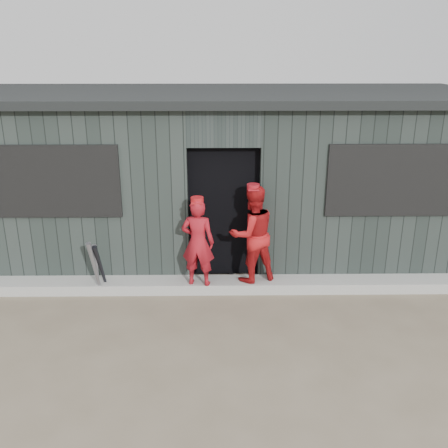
{
  "coord_description": "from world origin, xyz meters",
  "views": [
    {
      "loc": [
        -0.08,
        -4.57,
        3.25
      ],
      "look_at": [
        0.0,
        1.8,
        1.0
      ],
      "focal_mm": 40.0,
      "sensor_mm": 36.0,
      "label": 1
    }
  ],
  "objects_px": {
    "bat_left": "(97,270)",
    "bat_right": "(101,269)",
    "bat_mid": "(95,269)",
    "player_red_left": "(198,243)",
    "player_red_right": "(252,234)",
    "player_grey_back": "(240,237)",
    "dugout": "(223,173)"
  },
  "relations": [
    {
      "from": "bat_left",
      "to": "bat_right",
      "type": "distance_m",
      "value": 0.06
    },
    {
      "from": "bat_mid",
      "to": "player_red_left",
      "type": "relative_size",
      "value": 0.7
    },
    {
      "from": "bat_right",
      "to": "player_red_right",
      "type": "relative_size",
      "value": 0.59
    },
    {
      "from": "bat_mid",
      "to": "player_red_right",
      "type": "height_order",
      "value": "player_red_right"
    },
    {
      "from": "player_grey_back",
      "to": "player_red_left",
      "type": "bearing_deg",
      "value": 50.64
    },
    {
      "from": "player_red_left",
      "to": "player_grey_back",
      "type": "xyz_separation_m",
      "value": [
        0.6,
        0.69,
        -0.18
      ]
    },
    {
      "from": "bat_right",
      "to": "player_red_left",
      "type": "height_order",
      "value": "player_red_left"
    },
    {
      "from": "bat_mid",
      "to": "dugout",
      "type": "height_order",
      "value": "dugout"
    },
    {
      "from": "bat_mid",
      "to": "bat_right",
      "type": "height_order",
      "value": "bat_mid"
    },
    {
      "from": "bat_left",
      "to": "player_red_left",
      "type": "xyz_separation_m",
      "value": [
        1.39,
        0.04,
        0.38
      ]
    },
    {
      "from": "bat_mid",
      "to": "player_grey_back",
      "type": "xyz_separation_m",
      "value": [
        1.99,
        0.79,
        0.16
      ]
    },
    {
      "from": "bat_left",
      "to": "bat_mid",
      "type": "height_order",
      "value": "bat_mid"
    },
    {
      "from": "bat_left",
      "to": "bat_right",
      "type": "relative_size",
      "value": 0.95
    },
    {
      "from": "player_red_left",
      "to": "bat_mid",
      "type": "bearing_deg",
      "value": 13.58
    },
    {
      "from": "bat_mid",
      "to": "player_red_left",
      "type": "xyz_separation_m",
      "value": [
        1.39,
        0.1,
        0.34
      ]
    },
    {
      "from": "bat_right",
      "to": "player_red_left",
      "type": "distance_m",
      "value": 1.39
    },
    {
      "from": "player_grey_back",
      "to": "dugout",
      "type": "xyz_separation_m",
      "value": [
        -0.24,
        1.1,
        0.7
      ]
    },
    {
      "from": "player_red_left",
      "to": "player_grey_back",
      "type": "relative_size",
      "value": 1.05
    },
    {
      "from": "bat_right",
      "to": "player_red_right",
      "type": "bearing_deg",
      "value": 4.01
    },
    {
      "from": "bat_mid",
      "to": "dugout",
      "type": "distance_m",
      "value": 2.72
    },
    {
      "from": "player_red_left",
      "to": "player_red_right",
      "type": "relative_size",
      "value": 0.9
    },
    {
      "from": "player_red_right",
      "to": "dugout",
      "type": "relative_size",
      "value": 0.16
    },
    {
      "from": "player_red_right",
      "to": "player_grey_back",
      "type": "bearing_deg",
      "value": -96.27
    },
    {
      "from": "bat_right",
      "to": "dugout",
      "type": "bearing_deg",
      "value": 46.8
    },
    {
      "from": "player_red_right",
      "to": "player_grey_back",
      "type": "relative_size",
      "value": 1.17
    },
    {
      "from": "player_red_left",
      "to": "player_grey_back",
      "type": "height_order",
      "value": "player_red_left"
    },
    {
      "from": "bat_left",
      "to": "dugout",
      "type": "distance_m",
      "value": 2.69
    },
    {
      "from": "player_red_left",
      "to": "dugout",
      "type": "height_order",
      "value": "dugout"
    },
    {
      "from": "bat_mid",
      "to": "player_red_left",
      "type": "bearing_deg",
      "value": 4.11
    },
    {
      "from": "bat_right",
      "to": "dugout",
      "type": "xyz_separation_m",
      "value": [
        1.69,
        1.8,
        0.9
      ]
    },
    {
      "from": "bat_left",
      "to": "player_red_right",
      "type": "xyz_separation_m",
      "value": [
        2.14,
        0.18,
        0.45
      ]
    },
    {
      "from": "bat_mid",
      "to": "bat_right",
      "type": "relative_size",
      "value": 1.05
    }
  ]
}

